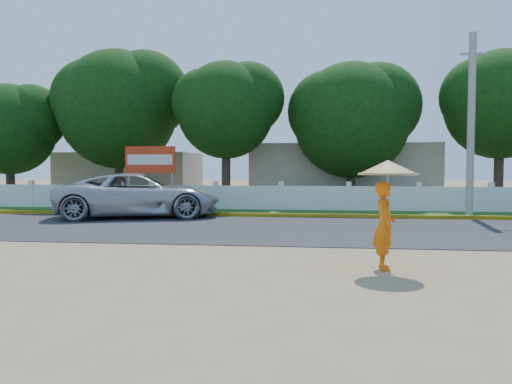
# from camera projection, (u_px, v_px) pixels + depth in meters

# --- Properties ---
(ground) EXTENTS (120.00, 120.00, 0.00)m
(ground) POSITION_uv_depth(u_px,v_px,m) (245.00, 253.00, 11.36)
(ground) COLOR #9E8460
(ground) RESTS_ON ground
(road) EXTENTS (60.00, 7.00, 0.02)m
(road) POSITION_uv_depth(u_px,v_px,m) (266.00, 228.00, 15.82)
(road) COLOR #38383A
(road) RESTS_ON ground
(grass_verge) EXTENTS (60.00, 3.50, 0.03)m
(grass_verge) POSITION_uv_depth(u_px,v_px,m) (279.00, 213.00, 21.02)
(grass_verge) COLOR #2D601E
(grass_verge) RESTS_ON ground
(curb) EXTENTS (40.00, 0.18, 0.16)m
(curb) POSITION_uv_depth(u_px,v_px,m) (275.00, 215.00, 19.33)
(curb) COLOR yellow
(curb) RESTS_ON ground
(fence) EXTENTS (40.00, 0.10, 1.10)m
(fence) POSITION_uv_depth(u_px,v_px,m) (281.00, 198.00, 22.43)
(fence) COLOR silver
(fence) RESTS_ON ground
(building_near) EXTENTS (10.00, 6.00, 3.20)m
(building_near) POSITION_uv_depth(u_px,v_px,m) (342.00, 173.00, 28.75)
(building_near) COLOR #B7AD99
(building_near) RESTS_ON ground
(building_far) EXTENTS (8.00, 5.00, 2.80)m
(building_far) POSITION_uv_depth(u_px,v_px,m) (131.00, 175.00, 31.34)
(building_far) COLOR #B7AD99
(building_far) RESTS_ON ground
(utility_pole) EXTENTS (0.28, 0.28, 7.05)m
(utility_pole) POSITION_uv_depth(u_px,v_px,m) (471.00, 126.00, 19.07)
(utility_pole) COLOR gray
(utility_pole) RESTS_ON ground
(vehicle) EXTENTS (6.78, 4.61, 1.72)m
(vehicle) POSITION_uv_depth(u_px,v_px,m) (139.00, 195.00, 19.26)
(vehicle) COLOR #AFB2B7
(vehicle) RESTS_ON ground
(monk_with_parasol) EXTENTS (1.16, 1.16, 2.11)m
(monk_with_parasol) POSITION_uv_depth(u_px,v_px,m) (386.00, 198.00, 9.55)
(monk_with_parasol) COLOR #DC5F0B
(monk_with_parasol) RESTS_ON ground
(billboard) EXTENTS (2.50, 0.13, 2.95)m
(billboard) POSITION_uv_depth(u_px,v_px,m) (150.00, 163.00, 24.23)
(billboard) COLOR gray
(billboard) RESTS_ON ground
(tree_row) EXTENTS (35.60, 7.43, 8.94)m
(tree_row) POSITION_uv_depth(u_px,v_px,m) (336.00, 108.00, 24.89)
(tree_row) COLOR #473828
(tree_row) RESTS_ON ground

